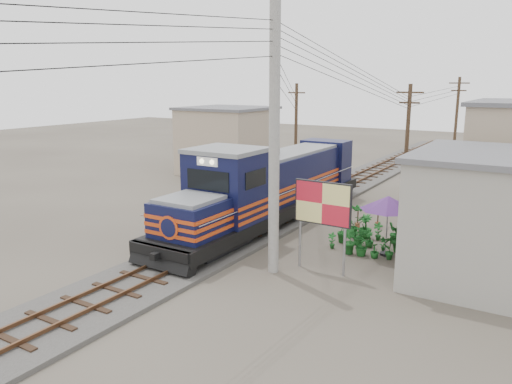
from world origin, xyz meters
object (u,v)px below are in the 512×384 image
Objects in this scene: locomotive at (270,188)px; market_umbrella at (388,203)px; billboard at (323,206)px; vendor at (407,220)px.

locomotive reaches higher than market_umbrella.
market_umbrella is (6.62, -1.75, 0.44)m from locomotive.
billboard is 6.60m from vendor.
locomotive is at bearing 2.56° from vendor.
vendor is at bearing 89.49° from market_umbrella.
locomotive is 7.02m from billboard.
billboard is at bearing -43.72° from locomotive.
locomotive is 10.80× the size of vendor.
billboard reaches higher than vendor.
vendor is at bearing 76.87° from billboard.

